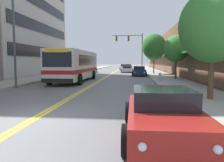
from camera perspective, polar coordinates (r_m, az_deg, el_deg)
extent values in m
plane|color=slate|center=(44.46, 0.99, 2.53)|extent=(240.00, 240.00, 0.00)
cube|color=#9E9B96|center=(45.60, -8.16, 2.65)|extent=(3.54, 106.00, 0.17)
cube|color=#9E9B96|center=(44.48, 10.37, 2.56)|extent=(3.54, 106.00, 0.17)
cube|color=yellow|center=(44.47, 0.86, 2.54)|extent=(0.14, 106.00, 0.01)
cube|color=yellow|center=(44.45, 1.12, 2.53)|extent=(0.14, 106.00, 0.01)
cube|color=black|center=(33.11, -17.25, 7.19)|extent=(0.08, 18.59, 1.40)
cube|color=black|center=(33.41, -17.41, 12.92)|extent=(0.08, 18.59, 1.40)
cube|color=black|center=(34.03, -17.56, 18.49)|extent=(0.08, 18.59, 1.40)
cube|color=brown|center=(45.39, 18.09, 6.86)|extent=(8.00, 68.00, 7.16)
cube|color=#1E4C28|center=(44.60, 12.32, 6.15)|extent=(1.10, 61.20, 0.24)
cube|color=black|center=(44.72, 13.01, 8.11)|extent=(0.08, 61.20, 1.40)
cube|color=silver|center=(22.52, -9.55, 4.25)|extent=(2.58, 10.79, 2.69)
cube|color=#B21919|center=(22.53, -9.53, 2.88)|extent=(2.60, 10.81, 0.32)
cube|color=black|center=(23.04, -9.22, 5.35)|extent=(2.61, 8.42, 0.97)
cube|color=black|center=(17.34, -14.22, 5.53)|extent=(2.33, 0.04, 1.18)
cube|color=yellow|center=(17.35, -14.28, 7.75)|extent=(1.86, 0.06, 0.28)
cube|color=black|center=(17.38, -14.13, 0.08)|extent=(2.53, 0.08, 0.32)
cylinder|color=black|center=(19.50, -16.05, 0.48)|extent=(0.30, 1.00, 1.00)
cylinder|color=black|center=(18.69, -8.49, 0.43)|extent=(0.30, 1.00, 1.00)
cylinder|color=black|center=(25.77, -10.65, 1.68)|extent=(0.30, 1.00, 1.00)
cylinder|color=black|center=(25.17, -4.85, 1.67)|extent=(0.30, 1.00, 1.00)
cube|color=black|center=(40.58, -5.70, 2.95)|extent=(1.82, 4.29, 0.60)
cube|color=black|center=(40.74, -5.66, 3.66)|extent=(1.57, 1.89, 0.40)
cylinder|color=black|center=(39.48, -7.40, 2.66)|extent=(0.22, 0.69, 0.69)
cylinder|color=black|center=(39.11, -4.73, 2.66)|extent=(0.22, 0.69, 0.69)
cylinder|color=black|center=(42.08, -6.59, 2.82)|extent=(0.22, 0.69, 0.69)
cylinder|color=black|center=(41.73, -4.08, 2.82)|extent=(0.22, 0.69, 0.69)
sphere|color=silver|center=(38.60, -7.25, 2.87)|extent=(0.16, 0.16, 0.16)
sphere|color=silver|center=(38.34, -5.38, 2.87)|extent=(0.16, 0.16, 0.16)
cube|color=red|center=(42.82, -6.00, 3.10)|extent=(0.18, 0.04, 0.10)
cube|color=red|center=(42.58, -4.27, 3.10)|extent=(0.18, 0.04, 0.10)
cube|color=beige|center=(33.10, -8.23, 2.42)|extent=(1.89, 4.01, 0.60)
cube|color=black|center=(33.23, -8.17, 3.41)|extent=(1.63, 1.76, 0.54)
cylinder|color=black|center=(32.15, -10.42, 2.05)|extent=(0.22, 0.67, 0.67)
cylinder|color=black|center=(31.68, -7.05, 2.05)|extent=(0.22, 0.67, 0.67)
cylinder|color=black|center=(34.55, -9.30, 2.27)|extent=(0.22, 0.67, 0.67)
cylinder|color=black|center=(34.11, -6.15, 2.28)|extent=(0.22, 0.67, 0.67)
sphere|color=silver|center=(31.31, -10.28, 2.30)|extent=(0.16, 0.16, 0.16)
sphere|color=silver|center=(30.98, -7.92, 2.30)|extent=(0.16, 0.16, 0.16)
cube|color=red|center=(35.21, -8.53, 2.63)|extent=(0.18, 0.04, 0.10)
cube|color=red|center=(34.91, -6.36, 2.63)|extent=(0.18, 0.04, 0.10)
cube|color=maroon|center=(6.02, 13.14, -9.50)|extent=(1.80, 4.11, 0.63)
cube|color=black|center=(6.07, 13.04, -4.12)|extent=(1.54, 1.81, 0.47)
cylinder|color=black|center=(4.80, 3.88, -15.17)|extent=(0.22, 0.70, 0.70)
cylinder|color=black|center=(5.10, 25.76, -14.44)|extent=(0.22, 0.70, 0.70)
cylinder|color=black|center=(7.24, 4.44, -8.16)|extent=(0.22, 0.70, 0.70)
cylinder|color=black|center=(7.44, 18.90, -8.06)|extent=(0.22, 0.70, 0.70)
sphere|color=silver|center=(3.98, 7.94, -16.66)|extent=(0.16, 0.16, 0.16)
sphere|color=silver|center=(4.23, 25.91, -15.81)|extent=(0.16, 0.16, 0.16)
cube|color=red|center=(7.98, 6.52, -5.56)|extent=(0.18, 0.04, 0.10)
cube|color=red|center=(8.11, 15.74, -5.55)|extent=(0.18, 0.04, 0.10)
cube|color=#19234C|center=(31.08, 7.08, 2.35)|extent=(1.76, 4.47, 0.72)
cube|color=black|center=(31.23, 7.08, 3.46)|extent=(1.51, 1.97, 0.47)
cylinder|color=black|center=(29.69, 5.41, 1.81)|extent=(0.22, 0.61, 0.61)
cylinder|color=black|center=(29.75, 8.89, 1.77)|extent=(0.22, 0.61, 0.61)
cylinder|color=black|center=(32.46, 5.42, 2.09)|extent=(0.22, 0.61, 0.61)
cylinder|color=black|center=(32.51, 8.60, 2.06)|extent=(0.22, 0.61, 0.61)
sphere|color=silver|center=(28.81, 5.98, 2.22)|extent=(0.16, 0.16, 0.16)
sphere|color=silver|center=(28.85, 8.43, 2.19)|extent=(0.16, 0.16, 0.16)
cube|color=red|center=(33.31, 5.88, 2.61)|extent=(0.18, 0.04, 0.10)
cube|color=red|center=(33.34, 8.06, 2.59)|extent=(0.18, 0.04, 0.10)
cube|color=white|center=(54.37, 3.15, 3.55)|extent=(1.78, 4.45, 0.70)
cube|color=black|center=(54.53, 3.16, 4.16)|extent=(1.53, 1.96, 0.45)
cylinder|color=black|center=(53.04, 2.11, 3.30)|extent=(0.22, 0.65, 0.65)
cylinder|color=black|center=(52.97, 4.08, 3.29)|extent=(0.22, 0.65, 0.65)
cylinder|color=black|center=(55.79, 2.27, 3.39)|extent=(0.22, 0.65, 0.65)
cylinder|color=black|center=(55.72, 4.15, 3.38)|extent=(0.22, 0.65, 0.65)
sphere|color=silver|center=(52.15, 2.37, 3.53)|extent=(0.16, 0.16, 0.16)
sphere|color=silver|center=(52.10, 3.74, 3.52)|extent=(0.16, 0.16, 0.16)
cube|color=red|center=(56.63, 2.59, 3.65)|extent=(0.18, 0.04, 0.10)
cube|color=red|center=(56.58, 3.89, 3.65)|extent=(0.18, 0.04, 0.10)
cube|color=#B7B7BC|center=(40.32, 4.00, 2.91)|extent=(1.93, 4.03, 0.59)
cube|color=black|center=(40.46, 4.01, 3.65)|extent=(1.66, 1.77, 0.44)
cylinder|color=black|center=(39.11, 2.51, 2.62)|extent=(0.22, 0.62, 0.62)
cylinder|color=black|center=(39.06, 5.40, 2.60)|extent=(0.22, 0.62, 0.62)
cylinder|color=black|center=(41.60, 2.69, 2.77)|extent=(0.22, 0.62, 0.62)
cylinder|color=black|center=(41.56, 5.40, 2.75)|extent=(0.22, 0.62, 0.62)
sphere|color=silver|center=(38.31, 2.92, 2.85)|extent=(0.16, 0.16, 0.16)
sphere|color=silver|center=(38.27, 4.94, 2.83)|extent=(0.16, 0.16, 0.16)
cube|color=red|center=(42.36, 3.13, 3.06)|extent=(0.18, 0.04, 0.10)
cube|color=red|center=(42.32, 5.01, 3.05)|extent=(0.18, 0.04, 0.10)
cube|color=#475675|center=(64.99, 4.22, 3.76)|extent=(1.95, 4.49, 0.62)
cube|color=black|center=(65.16, 4.23, 4.22)|extent=(1.68, 1.98, 0.41)
cylinder|color=black|center=(63.63, 3.30, 3.59)|extent=(0.22, 0.63, 0.63)
cylinder|color=black|center=(63.59, 5.09, 3.57)|extent=(0.22, 0.63, 0.63)
cylinder|color=black|center=(66.41, 3.39, 3.65)|extent=(0.22, 0.63, 0.63)
cylinder|color=black|center=(66.37, 5.11, 3.64)|extent=(0.22, 0.63, 0.63)
sphere|color=silver|center=(62.74, 3.55, 3.75)|extent=(0.16, 0.16, 0.16)
sphere|color=silver|center=(62.71, 4.80, 3.74)|extent=(0.16, 0.16, 0.16)
cube|color=red|center=(67.26, 3.67, 3.84)|extent=(0.18, 0.04, 0.10)
cube|color=red|center=(67.23, 4.86, 3.83)|extent=(0.18, 0.04, 0.10)
cylinder|color=#47474C|center=(42.30, 7.88, 7.30)|extent=(0.18, 0.18, 7.31)
cylinder|color=#47474C|center=(42.54, 3.96, 11.79)|extent=(5.77, 0.11, 0.11)
cube|color=black|center=(42.46, 4.35, 10.98)|extent=(0.34, 0.26, 0.92)
sphere|color=red|center=(42.33, 4.35, 11.38)|extent=(0.18, 0.18, 0.18)
sphere|color=yellow|center=(42.30, 4.35, 11.01)|extent=(0.18, 0.18, 0.18)
sphere|color=green|center=(42.28, 4.35, 10.63)|extent=(0.18, 0.18, 0.18)
cylinder|color=black|center=(42.52, 4.36, 11.69)|extent=(0.02, 0.02, 0.14)
cube|color=black|center=(42.57, 1.19, 10.98)|extent=(0.34, 0.26, 0.92)
sphere|color=red|center=(42.44, 1.17, 11.37)|extent=(0.18, 0.18, 0.18)
sphere|color=yellow|center=(42.41, 1.17, 11.00)|extent=(0.18, 0.18, 0.18)
sphere|color=green|center=(42.39, 1.17, 10.63)|extent=(0.18, 0.18, 0.18)
cylinder|color=black|center=(42.63, 1.19, 11.69)|extent=(0.02, 0.02, 0.14)
cylinder|color=#47474C|center=(18.05, -24.30, 13.17)|extent=(0.16, 0.16, 9.35)
cylinder|color=brown|center=(11.69, 24.43, 0.96)|extent=(0.28, 0.28, 2.17)
ellipsoid|color=#387F33|center=(11.79, 24.88, 12.91)|extent=(3.21, 3.21, 3.53)
cylinder|color=brown|center=(24.00, 16.26, 3.04)|extent=(0.19, 0.19, 2.10)
ellipsoid|color=#387F33|center=(24.02, 16.39, 8.15)|extent=(2.56, 2.56, 2.82)
cylinder|color=brown|center=(33.62, 10.87, 4.06)|extent=(0.17, 0.17, 2.54)
ellipsoid|color=#2D6B28|center=(33.69, 10.95, 8.78)|extent=(3.54, 3.54, 3.90)
cylinder|color=#B7B7BC|center=(20.66, 12.38, 0.76)|extent=(0.27, 0.27, 0.62)
sphere|color=#B7B7BC|center=(20.63, 12.40, 1.81)|extent=(0.24, 0.24, 0.24)
cylinder|color=#B7B7BC|center=(20.63, 11.91, 0.96)|extent=(0.08, 0.12, 0.12)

